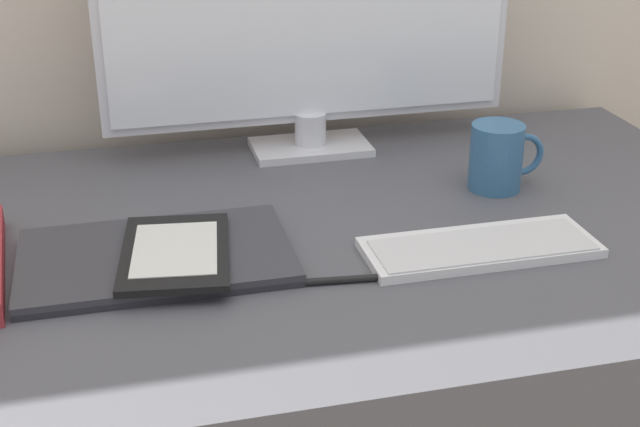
# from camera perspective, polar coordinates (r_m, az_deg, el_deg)

# --- Properties ---
(monitor) EXTENTS (0.65, 0.11, 0.46)m
(monitor) POSITION_cam_1_polar(r_m,az_deg,el_deg) (1.39, -0.69, 13.38)
(monitor) COLOR silver
(monitor) RESTS_ON desk
(keyboard) EXTENTS (0.29, 0.11, 0.01)m
(keyboard) POSITION_cam_1_polar(r_m,az_deg,el_deg) (1.13, 10.20, -2.13)
(keyboard) COLOR silver
(keyboard) RESTS_ON desk
(laptop) EXTENTS (0.33, 0.21, 0.02)m
(laptop) POSITION_cam_1_polar(r_m,az_deg,el_deg) (1.11, -10.45, -2.76)
(laptop) COLOR #232328
(laptop) RESTS_ON desk
(ereader) EXTENTS (0.15, 0.21, 0.01)m
(ereader) POSITION_cam_1_polar(r_m,az_deg,el_deg) (1.09, -9.24, -2.45)
(ereader) COLOR black
(ereader) RESTS_ON laptop
(coffee_mug) EXTENTS (0.11, 0.08, 0.10)m
(coffee_mug) POSITION_cam_1_polar(r_m,az_deg,el_deg) (1.31, 11.32, 3.58)
(coffee_mug) COLOR #336089
(coffee_mug) RESTS_ON desk
(pen) EXTENTS (0.14, 0.02, 0.01)m
(pen) POSITION_cam_1_polar(r_m,az_deg,el_deg) (1.04, 0.13, -4.37)
(pen) COLOR black
(pen) RESTS_ON desk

